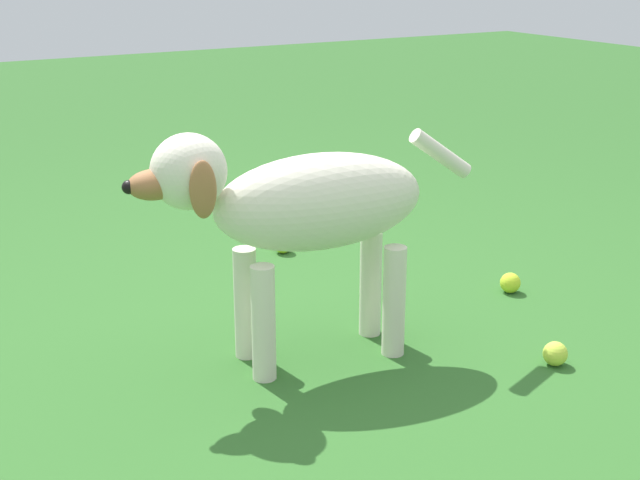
# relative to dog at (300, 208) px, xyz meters

# --- Properties ---
(ground) EXTENTS (14.00, 14.00, 0.00)m
(ground) POSITION_rel_dog_xyz_m (0.10, 0.02, -0.43)
(ground) COLOR #2D6026
(dog) EXTENTS (0.95, 0.30, 0.64)m
(dog) POSITION_rel_dog_xyz_m (0.00, 0.00, 0.00)
(dog) COLOR silver
(dog) RESTS_ON ground
(tennis_ball_0) EXTENTS (0.07, 0.07, 0.07)m
(tennis_ball_0) POSITION_rel_dog_xyz_m (-0.82, -0.08, -0.39)
(tennis_ball_0) COLOR #C2D92C
(tennis_ball_0) RESTS_ON ground
(tennis_ball_2) EXTENTS (0.07, 0.07, 0.07)m
(tennis_ball_2) POSITION_rel_dog_xyz_m (-0.57, 0.38, -0.39)
(tennis_ball_2) COLOR #C4D942
(tennis_ball_2) RESTS_ON ground
(tennis_ball_3) EXTENTS (0.07, 0.07, 0.07)m
(tennis_ball_3) POSITION_rel_dog_xyz_m (-0.36, -0.79, -0.39)
(tennis_ball_3) COLOR #C6D72A
(tennis_ball_3) RESTS_ON ground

